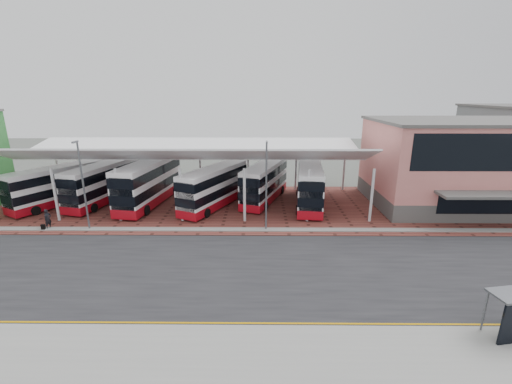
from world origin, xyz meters
TOP-DOWN VIEW (x-y plane):
  - ground at (0.00, 0.00)m, footprint 140.00×140.00m
  - road at (0.00, -1.00)m, footprint 120.00×14.00m
  - forecourt at (2.00, 13.00)m, footprint 72.00×16.00m
  - sidewalk at (0.00, -9.00)m, footprint 120.00×4.00m
  - north_kerb at (0.00, 6.20)m, footprint 120.00×0.80m
  - yellow_line_near at (0.00, -7.00)m, footprint 120.00×0.12m
  - yellow_line_far at (0.00, -6.70)m, footprint 120.00×0.12m
  - canopy at (-6.00, 13.94)m, footprint 37.00×11.63m
  - terminal at (23.00, 13.92)m, footprint 18.40×14.40m
  - lamp_west at (-14.00, 6.27)m, footprint 0.16×0.90m
  - lamp_east at (2.00, 6.27)m, footprint 0.16×0.90m
  - bus_0 at (-20.58, 13.32)m, footprint 7.06×10.12m
  - bus_1 at (-16.04, 14.30)m, footprint 4.77×10.79m
  - bus_2 at (-10.69, 13.78)m, footprint 4.38×11.81m
  - bus_3 at (-3.42, 12.83)m, footprint 6.61×10.41m
  - bus_4 at (2.03, 15.05)m, footprint 5.59×10.45m
  - bus_5 at (6.84, 13.53)m, footprint 3.68×10.99m
  - pedestrian at (-17.71, 6.37)m, footprint 0.63×0.78m
  - suitcase at (-18.02, 6.00)m, footprint 0.31×0.22m

SIDE VIEW (x-z plane):
  - ground at x=0.00m, z-range 0.00..0.00m
  - road at x=0.00m, z-range 0.00..0.02m
  - yellow_line_near at x=0.00m, z-range 0.02..0.03m
  - yellow_line_far at x=0.00m, z-range 0.02..0.03m
  - forecourt at x=2.00m, z-range 0.00..0.06m
  - sidewalk at x=0.00m, z-range 0.00..0.14m
  - north_kerb at x=0.00m, z-range 0.00..0.14m
  - suitcase at x=-18.02m, z-range 0.06..0.60m
  - pedestrian at x=-17.71m, z-range 0.06..1.91m
  - bus_4 at x=2.03m, z-range 0.05..4.27m
  - bus_0 at x=-20.58m, z-range 0.05..4.28m
  - bus_3 at x=-3.42m, z-range 0.05..4.33m
  - bus_1 at x=-16.04m, z-range 0.05..4.38m
  - bus_5 at x=6.84m, z-range 0.05..4.49m
  - bus_2 at x=-10.69m, z-range 0.04..4.80m
  - lamp_west at x=-14.00m, z-range 0.32..8.40m
  - lamp_east at x=2.00m, z-range 0.32..8.40m
  - terminal at x=23.00m, z-range 0.03..9.28m
  - canopy at x=-6.00m, z-range 2.26..9.33m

